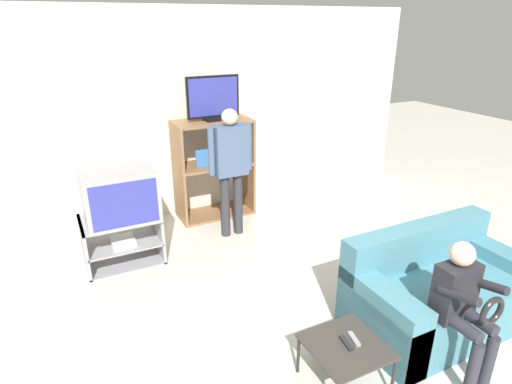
# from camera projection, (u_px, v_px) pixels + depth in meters

# --- Properties ---
(wall_back) EXTENTS (6.40, 0.06, 2.60)m
(wall_back) POSITION_uv_depth(u_px,v_px,m) (200.00, 114.00, 5.51)
(wall_back) COLOR silver
(wall_back) RESTS_ON ground_plane
(tv_stand) EXTENTS (0.79, 0.58, 0.51)m
(tv_stand) POSITION_uv_depth(u_px,v_px,m) (122.00, 240.00, 4.56)
(tv_stand) COLOR #939399
(tv_stand) RESTS_ON ground_plane
(television_main) EXTENTS (0.71, 0.65, 0.53)m
(television_main) POSITION_uv_depth(u_px,v_px,m) (119.00, 194.00, 4.37)
(television_main) COLOR #9E9EA3
(television_main) RESTS_ON tv_stand
(media_shelf) EXTENTS (0.97, 0.49, 1.28)m
(media_shelf) POSITION_uv_depth(u_px,v_px,m) (214.00, 168.00, 5.51)
(media_shelf) COLOR #8E6642
(media_shelf) RESTS_ON ground_plane
(television_flat) EXTENTS (0.67, 0.20, 0.54)m
(television_flat) POSITION_uv_depth(u_px,v_px,m) (213.00, 99.00, 5.18)
(television_flat) COLOR black
(television_flat) RESTS_ON media_shelf
(snack_table) EXTENTS (0.52, 0.52, 0.34)m
(snack_table) POSITION_uv_depth(u_px,v_px,m) (346.00, 349.00, 2.96)
(snack_table) COLOR #38332D
(snack_table) RESTS_ON ground_plane
(remote_control_black) EXTENTS (0.06, 0.15, 0.02)m
(remote_control_black) POSITION_uv_depth(u_px,v_px,m) (346.00, 343.00, 2.95)
(remote_control_black) COLOR #232328
(remote_control_black) RESTS_ON snack_table
(remote_control_white) EXTENTS (0.07, 0.15, 0.02)m
(remote_control_white) POSITION_uv_depth(u_px,v_px,m) (354.00, 339.00, 2.99)
(remote_control_white) COLOR gray
(remote_control_white) RESTS_ON snack_table
(couch) EXTENTS (1.53, 0.82, 0.81)m
(couch) POSITION_uv_depth(u_px,v_px,m) (437.00, 293.00, 3.60)
(couch) COLOR teal
(couch) RESTS_ON ground_plane
(person_standing_adult) EXTENTS (0.53, 0.20, 1.53)m
(person_standing_adult) POSITION_uv_depth(u_px,v_px,m) (231.00, 162.00, 4.89)
(person_standing_adult) COLOR #2D2D33
(person_standing_adult) RESTS_ON ground_plane
(person_seated_child) EXTENTS (0.33, 0.43, 1.04)m
(person_seated_child) POSITION_uv_depth(u_px,v_px,m) (463.00, 302.00, 2.94)
(person_seated_child) COLOR #2D2D38
(person_seated_child) RESTS_ON ground_plane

